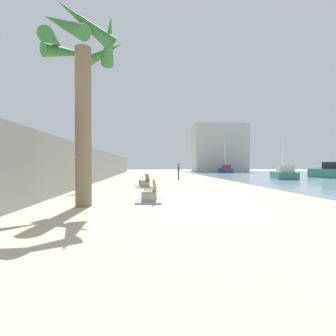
{
  "coord_description": "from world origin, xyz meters",
  "views": [
    {
      "loc": [
        -2.59,
        -9.82,
        1.62
      ],
      "look_at": [
        -0.18,
        16.89,
        1.29
      ],
      "focal_mm": 26.37,
      "sensor_mm": 36.0,
      "label": 1
    }
  ],
  "objects_px": {
    "boat_distant": "(226,170)",
    "pedestrian_sign": "(80,167)",
    "palm_tree": "(82,73)",
    "boat_far_left": "(284,174)",
    "bench_far": "(144,184)",
    "boat_nearest": "(329,172)",
    "person_walking": "(178,170)",
    "bench_near": "(150,196)"
  },
  "relations": [
    {
      "from": "person_walking",
      "to": "boat_nearest",
      "type": "relative_size",
      "value": 0.4
    },
    {
      "from": "palm_tree",
      "to": "bench_near",
      "type": "relative_size",
      "value": 3.41
    },
    {
      "from": "boat_distant",
      "to": "pedestrian_sign",
      "type": "relative_size",
      "value": 3.0
    },
    {
      "from": "palm_tree",
      "to": "bench_far",
      "type": "relative_size",
      "value": 3.31
    },
    {
      "from": "bench_near",
      "to": "boat_distant",
      "type": "height_order",
      "value": "boat_distant"
    },
    {
      "from": "boat_far_left",
      "to": "pedestrian_sign",
      "type": "relative_size",
      "value": 2.17
    },
    {
      "from": "palm_tree",
      "to": "boat_distant",
      "type": "relative_size",
      "value": 1.04
    },
    {
      "from": "person_walking",
      "to": "boat_nearest",
      "type": "xyz_separation_m",
      "value": [
        18.8,
        1.65,
        -0.27
      ]
    },
    {
      "from": "bench_near",
      "to": "person_walking",
      "type": "height_order",
      "value": "person_walking"
    },
    {
      "from": "person_walking",
      "to": "pedestrian_sign",
      "type": "relative_size",
      "value": 0.75
    },
    {
      "from": "palm_tree",
      "to": "bench_far",
      "type": "height_order",
      "value": "palm_tree"
    },
    {
      "from": "palm_tree",
      "to": "bench_far",
      "type": "xyz_separation_m",
      "value": [
        2.37,
        8.25,
        -4.99
      ]
    },
    {
      "from": "palm_tree",
      "to": "boat_nearest",
      "type": "distance_m",
      "value": 31.21
    },
    {
      "from": "boat_far_left",
      "to": "pedestrian_sign",
      "type": "xyz_separation_m",
      "value": [
        -19.39,
        -11.78,
        0.85
      ]
    },
    {
      "from": "palm_tree",
      "to": "person_walking",
      "type": "distance_m",
      "value": 18.27
    },
    {
      "from": "palm_tree",
      "to": "person_walking",
      "type": "bearing_deg",
      "value": 70.18
    },
    {
      "from": "boat_nearest",
      "to": "person_walking",
      "type": "bearing_deg",
      "value": -174.98
    },
    {
      "from": "bench_near",
      "to": "boat_nearest",
      "type": "bearing_deg",
      "value": 37.91
    },
    {
      "from": "boat_nearest",
      "to": "boat_far_left",
      "type": "bearing_deg",
      "value": -165.72
    },
    {
      "from": "pedestrian_sign",
      "to": "boat_far_left",
      "type": "bearing_deg",
      "value": 31.28
    },
    {
      "from": "boat_nearest",
      "to": "pedestrian_sign",
      "type": "distance_m",
      "value": 29.46
    },
    {
      "from": "palm_tree",
      "to": "boat_far_left",
      "type": "distance_m",
      "value": 24.98
    },
    {
      "from": "person_walking",
      "to": "boat_distant",
      "type": "bearing_deg",
      "value": 60.4
    },
    {
      "from": "person_walking",
      "to": "boat_far_left",
      "type": "xyz_separation_m",
      "value": [
        12.01,
        -0.08,
        -0.43
      ]
    },
    {
      "from": "person_walking",
      "to": "boat_far_left",
      "type": "bearing_deg",
      "value": -0.37
    },
    {
      "from": "pedestrian_sign",
      "to": "boat_nearest",
      "type": "bearing_deg",
      "value": 27.29
    },
    {
      "from": "bench_far",
      "to": "boat_distant",
      "type": "bearing_deg",
      "value": 62.06
    },
    {
      "from": "bench_far",
      "to": "pedestrian_sign",
      "type": "distance_m",
      "value": 5.17
    },
    {
      "from": "palm_tree",
      "to": "boat_distant",
      "type": "height_order",
      "value": "palm_tree"
    },
    {
      "from": "boat_nearest",
      "to": "pedestrian_sign",
      "type": "height_order",
      "value": "pedestrian_sign"
    },
    {
      "from": "bench_far",
      "to": "boat_distant",
      "type": "height_order",
      "value": "boat_distant"
    },
    {
      "from": "bench_near",
      "to": "boat_distant",
      "type": "relative_size",
      "value": 0.31
    },
    {
      "from": "bench_far",
      "to": "boat_far_left",
      "type": "distance_m",
      "value": 17.78
    },
    {
      "from": "boat_far_left",
      "to": "person_walking",
      "type": "bearing_deg",
      "value": 179.63
    },
    {
      "from": "bench_near",
      "to": "person_walking",
      "type": "distance_m",
      "value": 15.99
    },
    {
      "from": "person_walking",
      "to": "pedestrian_sign",
      "type": "xyz_separation_m",
      "value": [
        -7.38,
        -11.85,
        0.43
      ]
    },
    {
      "from": "bench_near",
      "to": "bench_far",
      "type": "xyz_separation_m",
      "value": [
        -0.29,
        7.13,
        0.0
      ]
    },
    {
      "from": "person_walking",
      "to": "boat_distant",
      "type": "distance_m",
      "value": 25.59
    },
    {
      "from": "person_walking",
      "to": "boat_distant",
      "type": "relative_size",
      "value": 0.25
    },
    {
      "from": "palm_tree",
      "to": "pedestrian_sign",
      "type": "bearing_deg",
      "value": 105.44
    },
    {
      "from": "bench_near",
      "to": "boat_nearest",
      "type": "height_order",
      "value": "boat_nearest"
    },
    {
      "from": "bench_near",
      "to": "bench_far",
      "type": "relative_size",
      "value": 0.97
    }
  ]
}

